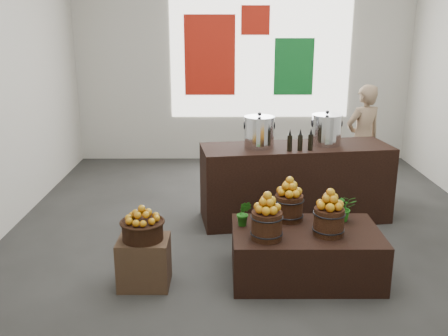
{
  "coord_description": "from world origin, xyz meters",
  "views": [
    {
      "loc": [
        -0.41,
        -5.57,
        2.44
      ],
      "look_at": [
        -0.37,
        -0.4,
        0.94
      ],
      "focal_mm": 40.0,
      "sensor_mm": 36.0,
      "label": 1
    }
  ],
  "objects_px": {
    "crate": "(144,262)",
    "display_table": "(305,253)",
    "counter": "(295,183)",
    "shopper": "(363,139)",
    "stock_pot_left": "(259,133)",
    "stock_pot_center": "(326,131)",
    "wicker_basket": "(143,230)"
  },
  "relations": [
    {
      "from": "display_table",
      "to": "counter",
      "type": "distance_m",
      "value": 1.57
    },
    {
      "from": "crate",
      "to": "stock_pot_left",
      "type": "distance_m",
      "value": 2.24
    },
    {
      "from": "stock_pot_left",
      "to": "stock_pot_center",
      "type": "relative_size",
      "value": 1.0
    },
    {
      "from": "wicker_basket",
      "to": "counter",
      "type": "relative_size",
      "value": 0.16
    },
    {
      "from": "counter",
      "to": "stock_pot_center",
      "type": "height_order",
      "value": "stock_pot_center"
    },
    {
      "from": "counter",
      "to": "stock_pot_center",
      "type": "xyz_separation_m",
      "value": [
        0.37,
        0.05,
        0.67
      ]
    },
    {
      "from": "crate",
      "to": "display_table",
      "type": "xyz_separation_m",
      "value": [
        1.57,
        0.17,
        0.01
      ]
    },
    {
      "from": "stock_pot_left",
      "to": "stock_pot_center",
      "type": "distance_m",
      "value": 0.86
    },
    {
      "from": "display_table",
      "to": "counter",
      "type": "bearing_deg",
      "value": 86.04
    },
    {
      "from": "stock_pot_left",
      "to": "shopper",
      "type": "xyz_separation_m",
      "value": [
        1.62,
        1.17,
        -0.35
      ]
    },
    {
      "from": "wicker_basket",
      "to": "counter",
      "type": "bearing_deg",
      "value": 45.48
    },
    {
      "from": "display_table",
      "to": "shopper",
      "type": "bearing_deg",
      "value": 64.91
    },
    {
      "from": "counter",
      "to": "shopper",
      "type": "bearing_deg",
      "value": 35.8
    },
    {
      "from": "wicker_basket",
      "to": "stock_pot_left",
      "type": "height_order",
      "value": "stock_pot_left"
    },
    {
      "from": "stock_pot_left",
      "to": "shopper",
      "type": "height_order",
      "value": "shopper"
    },
    {
      "from": "wicker_basket",
      "to": "display_table",
      "type": "relative_size",
      "value": 0.27
    },
    {
      "from": "crate",
      "to": "display_table",
      "type": "height_order",
      "value": "display_table"
    },
    {
      "from": "crate",
      "to": "stock_pot_left",
      "type": "bearing_deg",
      "value": 53.74
    },
    {
      "from": "shopper",
      "to": "stock_pot_left",
      "type": "bearing_deg",
      "value": 13.11
    },
    {
      "from": "wicker_basket",
      "to": "display_table",
      "type": "bearing_deg",
      "value": 6.02
    },
    {
      "from": "crate",
      "to": "wicker_basket",
      "type": "xyz_separation_m",
      "value": [
        0.0,
        0.0,
        0.33
      ]
    },
    {
      "from": "wicker_basket",
      "to": "stock_pot_left",
      "type": "relative_size",
      "value": 1.05
    },
    {
      "from": "wicker_basket",
      "to": "stock_pot_center",
      "type": "bearing_deg",
      "value": 40.67
    },
    {
      "from": "crate",
      "to": "counter",
      "type": "bearing_deg",
      "value": 45.48
    },
    {
      "from": "stock_pot_left",
      "to": "stock_pot_center",
      "type": "bearing_deg",
      "value": 8.21
    },
    {
      "from": "stock_pot_left",
      "to": "shopper",
      "type": "relative_size",
      "value": 0.23
    },
    {
      "from": "stock_pot_left",
      "to": "crate",
      "type": "bearing_deg",
      "value": -126.26
    },
    {
      "from": "crate",
      "to": "stock_pot_left",
      "type": "xyz_separation_m",
      "value": [
        1.21,
        1.65,
        0.91
      ]
    },
    {
      "from": "crate",
      "to": "shopper",
      "type": "height_order",
      "value": "shopper"
    },
    {
      "from": "display_table",
      "to": "stock_pot_center",
      "type": "xyz_separation_m",
      "value": [
        0.49,
        1.61,
        0.9
      ]
    },
    {
      "from": "stock_pot_left",
      "to": "display_table",
      "type": "bearing_deg",
      "value": -76.14
    },
    {
      "from": "crate",
      "to": "stock_pot_center",
      "type": "height_order",
      "value": "stock_pot_center"
    }
  ]
}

